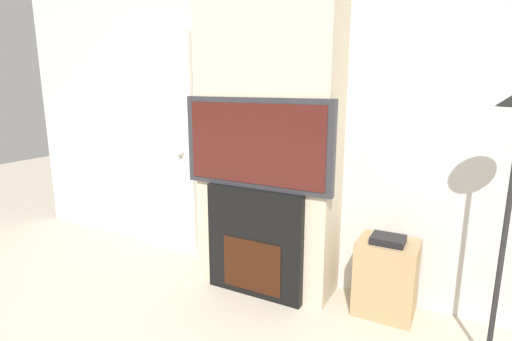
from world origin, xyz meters
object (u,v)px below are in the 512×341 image
(fireplace, at_px, (256,242))
(television, at_px, (256,144))
(media_stand, at_px, (386,276))
(floor_lamp, at_px, (511,187))

(fireplace, relative_size, television, 0.72)
(television, distance_m, media_stand, 1.33)
(television, relative_size, media_stand, 1.99)
(floor_lamp, bearing_deg, television, 177.95)
(fireplace, relative_size, media_stand, 1.44)
(fireplace, xyz_separation_m, floor_lamp, (1.60, -0.06, 0.65))
(floor_lamp, distance_m, media_stand, 1.06)
(television, bearing_deg, media_stand, 12.00)
(fireplace, bearing_deg, floor_lamp, -2.12)
(fireplace, height_order, floor_lamp, floor_lamp)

